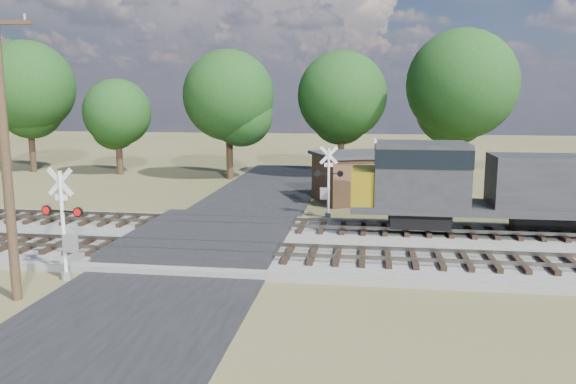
# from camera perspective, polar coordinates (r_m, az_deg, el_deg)

# --- Properties ---
(ground) EXTENTS (160.00, 160.00, 0.00)m
(ground) POSITION_cam_1_polar(r_m,az_deg,el_deg) (25.73, -8.26, -5.48)
(ground) COLOR #464625
(ground) RESTS_ON ground
(ballast_bed) EXTENTS (140.00, 10.00, 0.30)m
(ballast_bed) POSITION_cam_1_polar(r_m,az_deg,el_deg) (25.35, 14.44, -5.57)
(ballast_bed) COLOR gray
(ballast_bed) RESTS_ON ground
(road) EXTENTS (7.00, 60.00, 0.08)m
(road) POSITION_cam_1_polar(r_m,az_deg,el_deg) (25.72, -8.26, -5.40)
(road) COLOR black
(road) RESTS_ON ground
(crossing_panel) EXTENTS (7.00, 9.00, 0.62)m
(crossing_panel) POSITION_cam_1_polar(r_m,az_deg,el_deg) (26.11, -7.97, -4.54)
(crossing_panel) COLOR #262628
(crossing_panel) RESTS_ON ground
(track_near) EXTENTS (140.00, 2.60, 0.33)m
(track_near) POSITION_cam_1_polar(r_m,az_deg,el_deg) (23.04, -2.17, -6.12)
(track_near) COLOR black
(track_near) RESTS_ON ballast_bed
(track_far) EXTENTS (140.00, 2.60, 0.33)m
(track_far) POSITION_cam_1_polar(r_m,az_deg,el_deg) (27.82, -0.35, -3.35)
(track_far) COLOR black
(track_far) RESTS_ON ballast_bed
(crossing_signal_near) EXTENTS (1.68, 0.39, 4.17)m
(crossing_signal_near) POSITION_cam_1_polar(r_m,az_deg,el_deg) (22.04, -21.65, -3.98)
(crossing_signal_near) COLOR silver
(crossing_signal_near) RESTS_ON ground
(crossing_signal_far) EXTENTS (1.62, 0.36, 4.02)m
(crossing_signal_far) POSITION_cam_1_polar(r_m,az_deg,el_deg) (31.21, 3.98, 0.40)
(crossing_signal_far) COLOR silver
(crossing_signal_far) RESTS_ON ground
(utility_pole) EXTENTS (2.33, 0.41, 9.56)m
(utility_pole) POSITION_cam_1_polar(r_m,az_deg,el_deg) (20.05, -26.84, 4.03)
(utility_pole) COLOR #362418
(utility_pole) RESTS_ON ground
(equipment_shed) EXTENTS (6.10, 6.10, 3.16)m
(equipment_shed) POSITION_cam_1_polar(r_m,az_deg,el_deg) (36.33, 6.60, 1.55)
(equipment_shed) COLOR #4D3321
(equipment_shed) RESTS_ON ground
(treeline) EXTENTS (81.97, 12.07, 11.69)m
(treeline) POSITION_cam_1_polar(r_m,az_deg,el_deg) (44.78, 5.77, 9.91)
(treeline) COLOR black
(treeline) RESTS_ON ground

